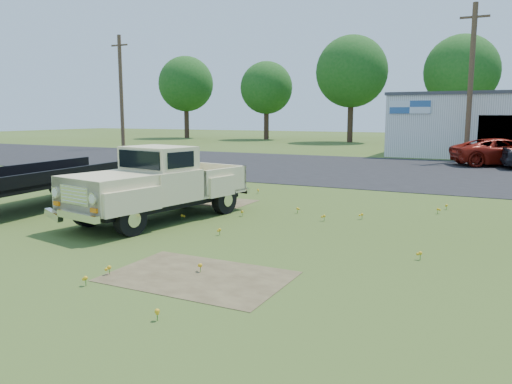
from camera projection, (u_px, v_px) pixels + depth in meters
ground at (214, 231)px, 11.74m from camera, size 140.00×140.00×0.00m
asphalt_lot at (369, 169)px, 25.01m from camera, size 90.00×14.00×0.02m
dirt_patch_a at (198, 277)px, 8.42m from camera, size 3.00×2.00×0.01m
dirt_patch_b at (218, 202)px, 15.72m from camera, size 2.20×1.60×0.01m
commercial_building at (506, 124)px, 32.66m from camera, size 14.20×8.20×4.15m
utility_pole_west at (121, 91)px, 40.18m from camera, size 1.60×0.30×9.00m
utility_pole_mid at (471, 82)px, 28.74m from camera, size 1.60×0.30×9.00m
treeline_a at (186, 84)px, 58.49m from camera, size 6.40×6.40×9.52m
treeline_b at (266, 88)px, 55.07m from camera, size 5.76×5.76×8.57m
treeline_c at (352, 72)px, 49.15m from camera, size 7.04×7.04×10.47m
treeline_d at (461, 72)px, 45.68m from camera, size 6.72×6.72×10.00m
vintage_pickup_truck at (159, 183)px, 12.88m from camera, size 3.01×5.58×1.92m
flatbed_trailer at (48, 174)px, 15.11m from camera, size 2.86×6.99×1.86m
red_pickup at (503, 152)px, 26.62m from camera, size 5.76×4.34×1.45m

